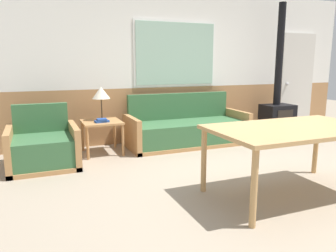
% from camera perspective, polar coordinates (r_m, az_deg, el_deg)
% --- Properties ---
extents(ground_plane, '(16.00, 16.00, 0.00)m').
position_cam_1_polar(ground_plane, '(4.14, 18.40, -9.40)').
color(ground_plane, gray).
extents(wall_back, '(7.20, 0.09, 2.70)m').
position_cam_1_polar(wall_back, '(6.11, 2.69, 10.56)').
color(wall_back, '#AD7A4C').
rests_on(wall_back, ground_plane).
extents(couch, '(2.07, 0.84, 0.87)m').
position_cam_1_polar(couch, '(5.67, 3.34, -0.70)').
color(couch, '#B27F4C').
rests_on(couch, ground_plane).
extents(armchair, '(0.91, 0.86, 0.83)m').
position_cam_1_polar(armchair, '(4.78, -20.89, -3.68)').
color(armchair, '#B27F4C').
rests_on(armchair, ground_plane).
extents(side_table, '(0.59, 0.59, 0.51)m').
position_cam_1_polar(side_table, '(5.18, -11.47, 0.03)').
color(side_table, '#B27F4C').
rests_on(side_table, ground_plane).
extents(table_lamp, '(0.28, 0.28, 0.52)m').
position_cam_1_polar(table_lamp, '(5.21, -11.58, 5.56)').
color(table_lamp, '#4C3823').
rests_on(table_lamp, side_table).
extents(book_stack, '(0.22, 0.15, 0.05)m').
position_cam_1_polar(book_stack, '(5.06, -11.46, 0.93)').
color(book_stack, '#234799').
rests_on(book_stack, side_table).
extents(dining_table, '(1.74, 1.01, 0.74)m').
position_cam_1_polar(dining_table, '(3.65, 21.01, -1.19)').
color(dining_table, tan).
rests_on(dining_table, ground_plane).
extents(wood_stove, '(0.59, 0.44, 2.49)m').
position_cam_1_polar(wood_stove, '(6.66, 18.56, 3.48)').
color(wood_stove, black).
rests_on(wood_stove, ground_plane).
extents(entry_door, '(0.84, 0.09, 2.01)m').
position_cam_1_polar(entry_door, '(7.60, 21.52, 7.19)').
color(entry_door, silver).
rests_on(entry_door, ground_plane).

